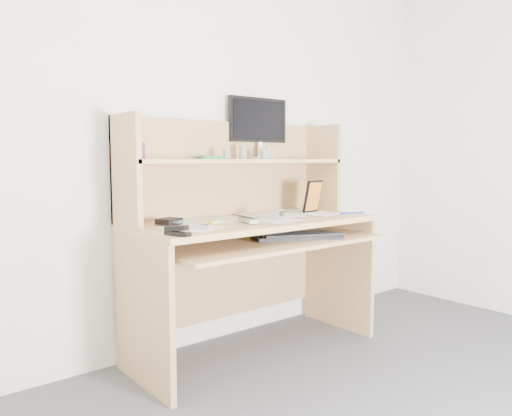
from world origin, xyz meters
TOP-DOWN VIEW (x-y plane):
  - back_wall at (0.00, 1.80)m, footprint 3.60×0.04m
  - desk at (0.00, 1.56)m, footprint 1.40×0.70m
  - paper_clutter at (0.00, 1.48)m, footprint 1.32×0.54m
  - keyboard at (0.14, 1.30)m, footprint 0.50×0.35m
  - tv_remote at (-0.12, 1.39)m, footprint 0.09×0.18m
  - flip_phone at (-0.43, 1.34)m, footprint 0.07×0.09m
  - stapler at (-0.64, 1.23)m, footprint 0.07×0.13m
  - wallet at (-0.49, 1.57)m, footprint 0.14×0.13m
  - sticky_note_pad at (-0.26, 1.53)m, footprint 0.09×0.09m
  - digital_camera at (0.10, 1.41)m, footprint 0.09×0.06m
  - game_case at (0.47, 1.50)m, footprint 0.14×0.03m
  - blue_pen at (0.60, 1.30)m, footprint 0.15×0.06m
  - card_box at (-0.58, 1.68)m, footprint 0.06×0.04m
  - shelf_book at (-0.16, 1.68)m, footprint 0.18×0.21m
  - chip_stack_a at (-0.09, 1.61)m, footprint 0.05×0.05m
  - chip_stack_b at (0.22, 1.62)m, footprint 0.05×0.05m
  - chip_stack_c at (0.16, 1.60)m, footprint 0.06×0.06m
  - chip_stack_d at (0.06, 1.66)m, footprint 0.06×0.06m
  - monitor at (0.24, 1.75)m, footprint 0.43×0.22m

SIDE VIEW (x-z plane):
  - keyboard at x=0.14m, z-range 0.65..0.68m
  - desk at x=0.00m, z-range 0.04..1.34m
  - paper_clutter at x=0.00m, z-range 0.75..0.76m
  - sticky_note_pad at x=-0.26m, z-range 0.75..0.76m
  - blue_pen at x=0.60m, z-range 0.76..0.77m
  - tv_remote at x=-0.12m, z-range 0.76..0.77m
  - flip_phone at x=-0.43m, z-range 0.76..0.78m
  - wallet at x=-0.49m, z-range 0.76..0.78m
  - stapler at x=-0.64m, z-range 0.76..0.80m
  - digital_camera at x=0.10m, z-range 0.76..0.81m
  - game_case at x=0.47m, z-range 0.76..0.95m
  - shelf_book at x=-0.16m, z-range 1.08..1.10m
  - chip_stack_c at x=0.16m, z-range 1.08..1.14m
  - chip_stack_a at x=-0.09m, z-range 1.08..1.14m
  - chip_stack_b at x=0.22m, z-range 1.08..1.15m
  - chip_stack_d at x=0.06m, z-range 1.08..1.16m
  - card_box at x=-0.58m, z-range 1.08..1.16m
  - back_wall at x=0.00m, z-range 0.00..2.50m
  - monitor at x=0.24m, z-range 1.09..1.47m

